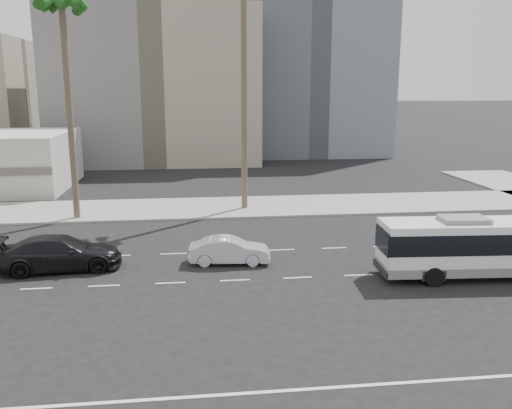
{
  "coord_description": "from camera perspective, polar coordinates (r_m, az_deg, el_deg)",
  "views": [
    {
      "loc": [
        -7.81,
        -23.61,
        8.86
      ],
      "look_at": [
        -4.52,
        4.0,
        2.76
      ],
      "focal_mm": 37.3,
      "sensor_mm": 36.0,
      "label": 1
    }
  ],
  "objects": [
    {
      "name": "ground",
      "position": [
        26.4,
        10.92,
        -7.47
      ],
      "size": [
        700.0,
        700.0,
        0.0
      ],
      "primitive_type": "plane",
      "color": "black",
      "rests_on": "ground"
    },
    {
      "name": "sidewalk_north",
      "position": [
        40.84,
        4.39,
        -0.09
      ],
      "size": [
        120.0,
        7.0,
        0.15
      ],
      "primitive_type": "cube",
      "color": "gray",
      "rests_on": "ground"
    },
    {
      "name": "midrise_beige_west",
      "position": [
        68.74,
        -10.53,
        12.29
      ],
      "size": [
        24.0,
        18.0,
        18.0
      ],
      "primitive_type": "cube",
      "color": "gray",
      "rests_on": "ground"
    },
    {
      "name": "midrise_gray_center",
      "position": [
        77.36,
        5.2,
        15.39
      ],
      "size": [
        20.0,
        20.0,
        26.0
      ],
      "primitive_type": "cube",
      "color": "slate",
      "rests_on": "ground"
    },
    {
      "name": "civic_tower",
      "position": [
        275.31,
        -5.85,
        18.56
      ],
      "size": [
        42.0,
        42.0,
        129.0
      ],
      "color": "beige",
      "rests_on": "ground"
    },
    {
      "name": "highrise_right",
      "position": [
        260.37,
        5.2,
        18.09
      ],
      "size": [
        26.0,
        26.0,
        70.0
      ],
      "primitive_type": "cube",
      "color": "slate",
      "rests_on": "ground"
    },
    {
      "name": "highrise_far",
      "position": [
        294.85,
        8.89,
        16.34
      ],
      "size": [
        22.0,
        22.0,
        60.0
      ],
      "primitive_type": "cube",
      "color": "slate",
      "rests_on": "ground"
    },
    {
      "name": "city_bus",
      "position": [
        27.61,
        23.69,
        -4.04
      ],
      "size": [
        10.45,
        2.96,
        2.96
      ],
      "rotation": [
        0.0,
        0.0,
        -0.06
      ],
      "color": "silver",
      "rests_on": "ground"
    },
    {
      "name": "car_a",
      "position": [
        27.5,
        -2.86,
        -4.94
      ],
      "size": [
        1.8,
        4.26,
        1.37
      ],
      "primitive_type": "imported",
      "rotation": [
        0.0,
        0.0,
        1.48
      ],
      "color": "silver",
      "rests_on": "ground"
    },
    {
      "name": "car_b",
      "position": [
        28.22,
        -20.24,
        -4.89
      ],
      "size": [
        2.92,
        6.1,
        1.71
      ],
      "primitive_type": "imported",
      "rotation": [
        0.0,
        0.0,
        1.66
      ],
      "color": "black",
      "rests_on": "ground"
    },
    {
      "name": "palm_mid",
      "position": [
        38.04,
        -20.14,
        19.55
      ],
      "size": [
        5.07,
        5.07,
        15.65
      ],
      "rotation": [
        0.0,
        0.0,
        -0.24
      ],
      "color": "brown",
      "rests_on": "ground"
    }
  ]
}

